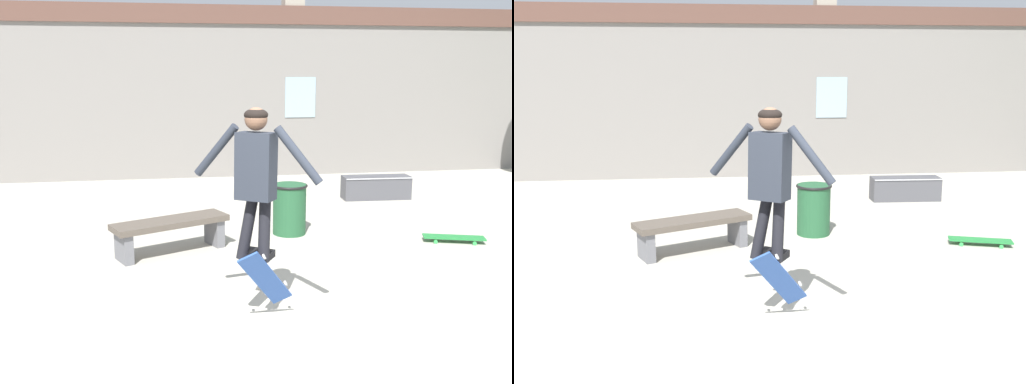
% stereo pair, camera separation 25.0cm
% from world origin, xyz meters
% --- Properties ---
extents(ground_plane, '(40.00, 40.00, 0.00)m').
position_xyz_m(ground_plane, '(0.00, 0.00, 0.00)').
color(ground_plane, '#B2AD9E').
extents(building_backdrop, '(16.66, 0.52, 4.73)m').
position_xyz_m(building_backdrop, '(0.01, 8.61, 1.97)').
color(building_backdrop, gray).
rests_on(building_backdrop, ground_plane).
extents(park_bench, '(1.60, 1.05, 0.46)m').
position_xyz_m(park_bench, '(-1.37, 3.02, 0.33)').
color(park_bench, brown).
rests_on(park_bench, ground_plane).
extents(skate_ledge, '(1.29, 0.46, 0.44)m').
position_xyz_m(skate_ledge, '(2.52, 5.72, 0.22)').
color(skate_ledge, '#4C4C51').
rests_on(skate_ledge, ground_plane).
extents(trash_bin, '(0.53, 0.53, 0.75)m').
position_xyz_m(trash_bin, '(0.39, 3.67, 0.40)').
color(trash_bin, '#235633').
rests_on(trash_bin, ground_plane).
extents(skater, '(1.12, 0.75, 1.43)m').
position_xyz_m(skater, '(-0.59, 0.72, 1.49)').
color(skater, '#282D38').
extents(skateboard_flipping, '(0.59, 0.46, 0.70)m').
position_xyz_m(skateboard_flipping, '(-0.51, 0.64, 0.47)').
color(skateboard_flipping, '#2D519E').
extents(skateboard_resting, '(0.87, 0.47, 0.08)m').
position_xyz_m(skateboard_resting, '(2.60, 2.87, 0.07)').
color(skateboard_resting, '#237F38').
rests_on(skateboard_resting, ground_plane).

